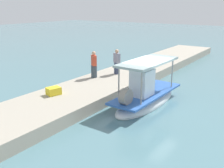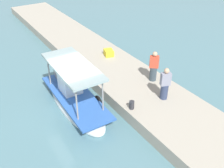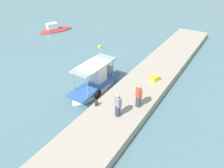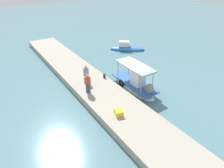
{
  "view_description": "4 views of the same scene",
  "coord_description": "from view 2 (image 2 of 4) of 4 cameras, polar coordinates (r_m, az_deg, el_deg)",
  "views": [
    {
      "loc": [
        12.26,
        5.88,
        5.16
      ],
      "look_at": [
        0.47,
        -2.25,
        0.88
      ],
      "focal_mm": 42.58,
      "sensor_mm": 36.0,
      "label": 1
    },
    {
      "loc": [
        -9.82,
        3.96,
        8.05
      ],
      "look_at": [
        -0.6,
        -2.02,
        1.11
      ],
      "focal_mm": 41.3,
      "sensor_mm": 36.0,
      "label": 2
    },
    {
      "loc": [
        -12.7,
        -9.69,
        10.2
      ],
      "look_at": [
        -0.11,
        -2.0,
        1.25
      ],
      "focal_mm": 36.7,
      "sensor_mm": 36.0,
      "label": 3
    },
    {
      "loc": [
        11.98,
        -10.68,
        9.57
      ],
      "look_at": [
        -0.03,
        -2.63,
        1.16
      ],
      "focal_mm": 31.07,
      "sensor_mm": 36.0,
      "label": 4
    }
  ],
  "objects": [
    {
      "name": "fisherman_near_bollard",
      "position": [
        12.65,
        11.63,
        -0.24
      ],
      "size": [
        0.49,
        0.54,
        1.68
      ],
      "color": "#303B5A",
      "rests_on": "dock_quay"
    },
    {
      "name": "cargo_crate",
      "position": [
        16.89,
        -0.74,
        6.95
      ],
      "size": [
        0.81,
        0.72,
        0.39
      ],
      "primitive_type": "cube",
      "rotation": [
        0.0,
        0.0,
        2.85
      ],
      "color": "yellow",
      "rests_on": "dock_quay"
    },
    {
      "name": "mooring_bollard",
      "position": [
        12.05,
        4.39,
        -4.65
      ],
      "size": [
        0.24,
        0.24,
        0.41
      ],
      "primitive_type": "cylinder",
      "color": "#2D2D33",
      "rests_on": "dock_quay"
    },
    {
      "name": "fisherman_by_crate",
      "position": [
        14.06,
        9.21,
        3.62
      ],
      "size": [
        0.53,
        0.54,
        1.71
      ],
      "color": "#39464F",
      "rests_on": "dock_quay"
    },
    {
      "name": "main_fishing_boat",
      "position": [
        13.25,
        -8.28,
        -3.02
      ],
      "size": [
        5.43,
        1.86,
        2.74
      ],
      "color": "silver",
      "rests_on": "ground_plane"
    },
    {
      "name": "dock_quay",
      "position": [
        14.59,
        3.84,
        0.18
      ],
      "size": [
        36.0,
        3.68,
        0.62
      ],
      "primitive_type": "cube",
      "color": "#A69D8C",
      "rests_on": "ground_plane"
    },
    {
      "name": "ground_plane",
      "position": [
        13.3,
        -8.76,
        -5.41
      ],
      "size": [
        120.0,
        120.0,
        0.0
      ],
      "primitive_type": "plane",
      "color": "slate"
    }
  ]
}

